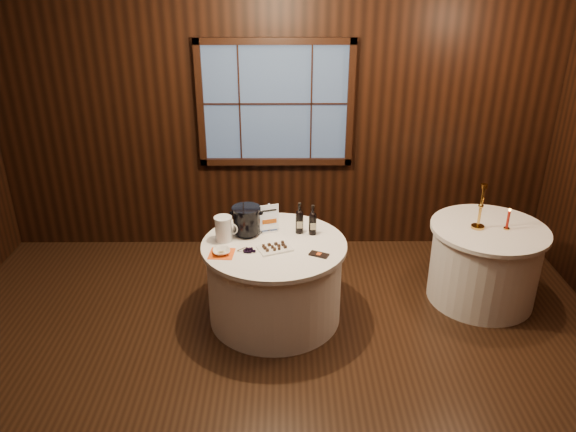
{
  "coord_description": "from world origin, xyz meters",
  "views": [
    {
      "loc": [
        0.09,
        -3.35,
        3.07
      ],
      "look_at": [
        0.12,
        0.9,
        1.08
      ],
      "focal_mm": 35.0,
      "sensor_mm": 36.0,
      "label": 1
    }
  ],
  "objects_px": {
    "side_table": "(484,263)",
    "ice_bucket": "(247,220)",
    "glass_pitcher": "(224,229)",
    "red_candle": "(508,221)",
    "port_bottle_left": "(299,220)",
    "chocolate_plate": "(275,248)",
    "main_table": "(275,280)",
    "chocolate_box": "(319,255)",
    "grape_bunch": "(249,250)",
    "sign_stand": "(269,222)",
    "port_bottle_right": "(313,222)",
    "cracker_bowl": "(222,252)",
    "brass_candlestick": "(480,212)"
  },
  "relations": [
    {
      "from": "port_bottle_right",
      "to": "grape_bunch",
      "type": "bearing_deg",
      "value": -155.14
    },
    {
      "from": "brass_candlestick",
      "to": "chocolate_box",
      "type": "bearing_deg",
      "value": -161.12
    },
    {
      "from": "main_table",
      "to": "glass_pitcher",
      "type": "bearing_deg",
      "value": 173.09
    },
    {
      "from": "side_table",
      "to": "port_bottle_left",
      "type": "relative_size",
      "value": 3.66
    },
    {
      "from": "main_table",
      "to": "ice_bucket",
      "type": "height_order",
      "value": "ice_bucket"
    },
    {
      "from": "ice_bucket",
      "to": "port_bottle_right",
      "type": "bearing_deg",
      "value": 0.07
    },
    {
      "from": "chocolate_plate",
      "to": "brass_candlestick",
      "type": "height_order",
      "value": "brass_candlestick"
    },
    {
      "from": "port_bottle_left",
      "to": "cracker_bowl",
      "type": "distance_m",
      "value": 0.78
    },
    {
      "from": "main_table",
      "to": "chocolate_box",
      "type": "xyz_separation_m",
      "value": [
        0.38,
        -0.22,
        0.39
      ]
    },
    {
      "from": "sign_stand",
      "to": "brass_candlestick",
      "type": "bearing_deg",
      "value": -14.79
    },
    {
      "from": "side_table",
      "to": "port_bottle_right",
      "type": "height_order",
      "value": "port_bottle_right"
    },
    {
      "from": "main_table",
      "to": "port_bottle_right",
      "type": "xyz_separation_m",
      "value": [
        0.34,
        0.17,
        0.51
      ]
    },
    {
      "from": "red_candle",
      "to": "chocolate_plate",
      "type": "bearing_deg",
      "value": -169.91
    },
    {
      "from": "main_table",
      "to": "chocolate_box",
      "type": "bearing_deg",
      "value": -30.04
    },
    {
      "from": "glass_pitcher",
      "to": "red_candle",
      "type": "height_order",
      "value": "glass_pitcher"
    },
    {
      "from": "grape_bunch",
      "to": "ice_bucket",
      "type": "bearing_deg",
      "value": 96.47
    },
    {
      "from": "cracker_bowl",
      "to": "ice_bucket",
      "type": "bearing_deg",
      "value": 62.18
    },
    {
      "from": "brass_candlestick",
      "to": "port_bottle_right",
      "type": "bearing_deg",
      "value": -175.62
    },
    {
      "from": "sign_stand",
      "to": "red_candle",
      "type": "bearing_deg",
      "value": -15.76
    },
    {
      "from": "chocolate_plate",
      "to": "red_candle",
      "type": "height_order",
      "value": "red_candle"
    },
    {
      "from": "main_table",
      "to": "port_bottle_left",
      "type": "bearing_deg",
      "value": 41.9
    },
    {
      "from": "sign_stand",
      "to": "brass_candlestick",
      "type": "distance_m",
      "value": 1.93
    },
    {
      "from": "cracker_bowl",
      "to": "red_candle",
      "type": "distance_m",
      "value": 2.62
    },
    {
      "from": "sign_stand",
      "to": "port_bottle_left",
      "type": "distance_m",
      "value": 0.28
    },
    {
      "from": "chocolate_box",
      "to": "glass_pitcher",
      "type": "xyz_separation_m",
      "value": [
        -0.82,
        0.27,
        0.11
      ]
    },
    {
      "from": "chocolate_box",
      "to": "grape_bunch",
      "type": "relative_size",
      "value": 0.95
    },
    {
      "from": "chocolate_box",
      "to": "chocolate_plate",
      "type": "bearing_deg",
      "value": -170.52
    },
    {
      "from": "port_bottle_left",
      "to": "chocolate_box",
      "type": "bearing_deg",
      "value": -72.05
    },
    {
      "from": "port_bottle_right",
      "to": "chocolate_plate",
      "type": "height_order",
      "value": "port_bottle_right"
    },
    {
      "from": "port_bottle_left",
      "to": "glass_pitcher",
      "type": "relative_size",
      "value": 1.3
    },
    {
      "from": "cracker_bowl",
      "to": "brass_candlestick",
      "type": "bearing_deg",
      "value": 11.77
    },
    {
      "from": "main_table",
      "to": "side_table",
      "type": "height_order",
      "value": "same"
    },
    {
      "from": "main_table",
      "to": "chocolate_plate",
      "type": "height_order",
      "value": "chocolate_plate"
    },
    {
      "from": "glass_pitcher",
      "to": "cracker_bowl",
      "type": "bearing_deg",
      "value": -81.33
    },
    {
      "from": "sign_stand",
      "to": "main_table",
      "type": "bearing_deg",
      "value": -94.82
    },
    {
      "from": "ice_bucket",
      "to": "sign_stand",
      "type": "bearing_deg",
      "value": 15.39
    },
    {
      "from": "red_candle",
      "to": "ice_bucket",
      "type": "bearing_deg",
      "value": -177.84
    },
    {
      "from": "glass_pitcher",
      "to": "port_bottle_right",
      "type": "bearing_deg",
      "value": 16.93
    },
    {
      "from": "side_table",
      "to": "glass_pitcher",
      "type": "relative_size",
      "value": 4.76
    },
    {
      "from": "sign_stand",
      "to": "red_candle",
      "type": "xyz_separation_m",
      "value": [
        2.19,
        0.04,
        -0.01
      ]
    },
    {
      "from": "ice_bucket",
      "to": "cracker_bowl",
      "type": "relative_size",
      "value": 1.82
    },
    {
      "from": "side_table",
      "to": "ice_bucket",
      "type": "xyz_separation_m",
      "value": [
        -2.25,
        -0.13,
        0.52
      ]
    },
    {
      "from": "grape_bunch",
      "to": "cracker_bowl",
      "type": "height_order",
      "value": "same"
    },
    {
      "from": "port_bottle_right",
      "to": "port_bottle_left",
      "type": "bearing_deg",
      "value": 160.49
    },
    {
      "from": "main_table",
      "to": "red_candle",
      "type": "relative_size",
      "value": 6.2
    },
    {
      "from": "chocolate_plate",
      "to": "chocolate_box",
      "type": "xyz_separation_m",
      "value": [
        0.37,
        -0.11,
        -0.01
      ]
    },
    {
      "from": "glass_pitcher",
      "to": "brass_candlestick",
      "type": "xyz_separation_m",
      "value": [
        2.32,
        0.24,
        0.04
      ]
    },
    {
      "from": "port_bottle_left",
      "to": "chocolate_plate",
      "type": "xyz_separation_m",
      "value": [
        -0.22,
        -0.32,
        -0.11
      ]
    },
    {
      "from": "port_bottle_left",
      "to": "chocolate_plate",
      "type": "bearing_deg",
      "value": -126.4
    },
    {
      "from": "ice_bucket",
      "to": "red_candle",
      "type": "bearing_deg",
      "value": 2.16
    }
  ]
}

